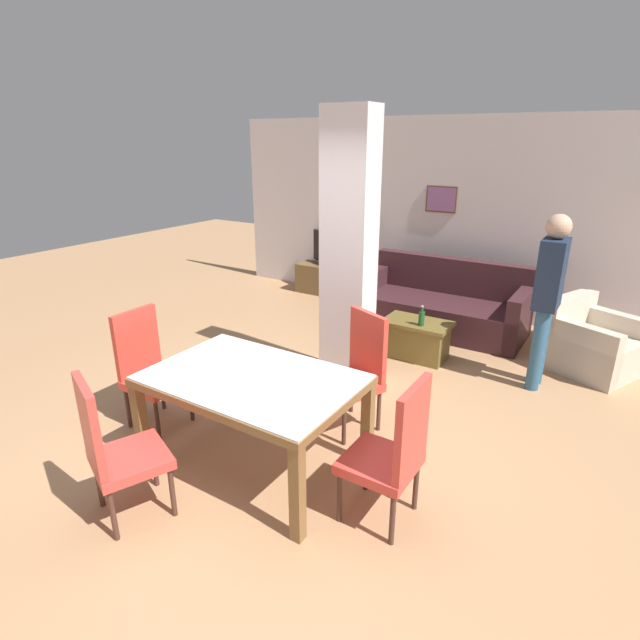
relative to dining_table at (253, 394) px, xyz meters
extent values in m
plane|color=#AC7F57|center=(0.00, 0.00, -0.61)|extent=(18.00, 18.00, 0.00)
cube|color=silver|center=(0.00, 4.43, 0.74)|extent=(7.20, 0.06, 2.70)
cube|color=brown|center=(-0.19, 4.39, 0.99)|extent=(0.44, 0.02, 0.36)
cube|color=#8C598C|center=(-0.19, 4.38, 0.99)|extent=(0.40, 0.01, 0.32)
cube|color=silver|center=(-0.15, 1.70, 0.74)|extent=(0.49, 0.32, 2.70)
cube|color=brown|center=(0.00, -0.49, 0.11)|extent=(1.56, 0.06, 0.06)
cube|color=brown|center=(0.00, 0.49, 0.11)|extent=(1.56, 0.06, 0.06)
cube|color=brown|center=(-0.75, 0.00, 0.11)|extent=(0.06, 0.92, 0.06)
cube|color=brown|center=(0.75, 0.00, 0.11)|extent=(0.06, 0.92, 0.06)
cube|color=silver|center=(0.00, 0.00, 0.15)|extent=(1.54, 1.02, 0.01)
cube|color=brown|center=(-0.73, -0.47, -0.27)|extent=(0.08, 0.08, 0.69)
cube|color=brown|center=(0.73, -0.47, -0.27)|extent=(0.08, 0.08, 0.69)
cube|color=brown|center=(-0.73, 0.47, -0.27)|extent=(0.08, 0.08, 0.69)
cube|color=brown|center=(0.73, 0.47, -0.27)|extent=(0.08, 0.08, 0.69)
cube|color=red|center=(-1.09, 0.00, -0.19)|extent=(0.46, 0.46, 0.07)
cube|color=red|center=(-1.29, 0.00, 0.13)|extent=(0.05, 0.44, 0.58)
cylinder|color=#472A22|center=(-0.90, 0.19, -0.42)|extent=(0.04, 0.04, 0.38)
cylinder|color=#472A22|center=(-0.90, -0.19, -0.42)|extent=(0.04, 0.04, 0.38)
cylinder|color=#472A22|center=(-1.28, 0.19, -0.42)|extent=(0.04, 0.04, 0.38)
cylinder|color=#472A22|center=(-1.28, -0.19, -0.42)|extent=(0.04, 0.04, 0.38)
cube|color=red|center=(0.35, 0.84, -0.19)|extent=(0.60, 0.60, 0.07)
cube|color=red|center=(0.43, 1.03, 0.13)|extent=(0.42, 0.21, 0.58)
cylinder|color=#472A22|center=(0.45, 0.59, -0.42)|extent=(0.04, 0.04, 0.38)
cylinder|color=#472A22|center=(0.10, 0.74, -0.42)|extent=(0.04, 0.04, 0.38)
cylinder|color=#472A22|center=(0.60, 0.94, -0.42)|extent=(0.04, 0.04, 0.38)
cylinder|color=#472A22|center=(0.25, 1.09, -0.42)|extent=(0.04, 0.04, 0.38)
cube|color=#CD3D35|center=(-0.35, -0.85, -0.19)|extent=(0.60, 0.60, 0.07)
cube|color=#CD3D35|center=(-0.43, -1.04, 0.13)|extent=(0.42, 0.21, 0.58)
cylinder|color=#472A22|center=(-0.45, -0.60, -0.42)|extent=(0.04, 0.04, 0.38)
cylinder|color=#472A22|center=(-0.10, -0.74, -0.42)|extent=(0.04, 0.04, 0.38)
cylinder|color=#472A22|center=(-0.60, -0.95, -0.42)|extent=(0.04, 0.04, 0.38)
cylinder|color=#472A22|center=(-0.25, -1.10, -0.42)|extent=(0.04, 0.04, 0.38)
cube|color=#D13B33|center=(1.06, 0.00, -0.19)|extent=(0.46, 0.46, 0.07)
cube|color=#D13B33|center=(1.26, 0.00, 0.13)|extent=(0.05, 0.44, 0.58)
cylinder|color=#472A22|center=(0.87, -0.19, -0.42)|extent=(0.04, 0.04, 0.38)
cylinder|color=#472A22|center=(0.87, 0.19, -0.42)|extent=(0.04, 0.04, 0.38)
cylinder|color=#472A22|center=(1.25, -0.19, -0.42)|extent=(0.04, 0.04, 0.38)
cylinder|color=#472A22|center=(1.25, 0.19, -0.42)|extent=(0.04, 0.04, 0.38)
cube|color=#3B1E23|center=(0.20, 3.58, -0.40)|extent=(2.14, 0.93, 0.42)
cube|color=#3B1E23|center=(0.20, 3.95, 0.05)|extent=(2.14, 0.18, 0.48)
cube|color=#3B1E23|center=(1.19, 3.58, -0.27)|extent=(0.16, 0.93, 0.68)
cube|color=#3B1E23|center=(-0.79, 3.58, -0.27)|extent=(0.16, 0.93, 0.68)
cube|color=beige|center=(2.03, 3.30, -0.41)|extent=(1.10, 1.08, 0.40)
cube|color=beige|center=(1.72, 3.44, -0.03)|extent=(0.49, 0.81, 0.37)
cube|color=beige|center=(2.16, 3.61, -0.31)|extent=(0.84, 0.47, 0.60)
cube|color=beige|center=(1.90, 3.00, -0.31)|extent=(0.84, 0.47, 0.60)
cube|color=brown|center=(0.28, 2.57, -0.18)|extent=(0.76, 0.46, 0.04)
cube|color=brown|center=(0.28, 2.57, -0.41)|extent=(0.68, 0.38, 0.41)
cylinder|color=#194C23|center=(0.36, 2.46, -0.08)|extent=(0.07, 0.07, 0.16)
cylinder|color=#194C23|center=(0.36, 2.46, 0.02)|extent=(0.03, 0.03, 0.06)
cylinder|color=#B7B7BC|center=(0.36, 2.46, 0.06)|extent=(0.03, 0.03, 0.01)
cube|color=brown|center=(-1.84, 4.15, -0.37)|extent=(1.15, 0.40, 0.47)
cube|color=black|center=(-1.84, 4.15, -0.12)|extent=(0.43, 0.33, 0.03)
cube|color=black|center=(-1.84, 4.15, 0.14)|extent=(0.89, 0.42, 0.50)
cylinder|color=#B7B7BC|center=(2.48, 3.90, -0.60)|extent=(0.33, 0.33, 0.02)
cylinder|color=#2C5474|center=(1.58, 2.48, -0.18)|extent=(0.13, 0.13, 0.85)
cylinder|color=#2C5474|center=(1.58, 2.65, -0.18)|extent=(0.13, 0.13, 0.85)
cube|color=#1B283E|center=(1.58, 2.56, 0.58)|extent=(0.22, 0.38, 0.67)
sphere|color=tan|center=(1.58, 2.56, 1.03)|extent=(0.23, 0.23, 0.23)
camera|label=1|loc=(2.20, -2.52, 1.81)|focal=28.00mm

